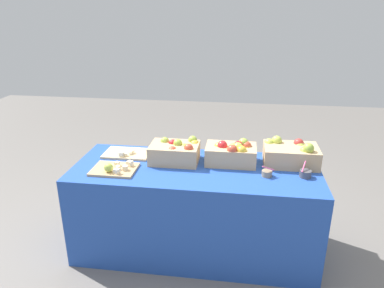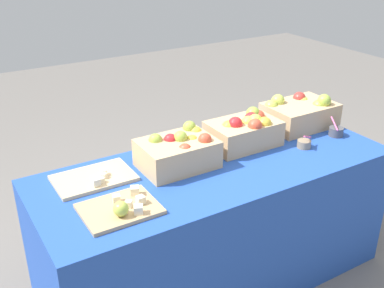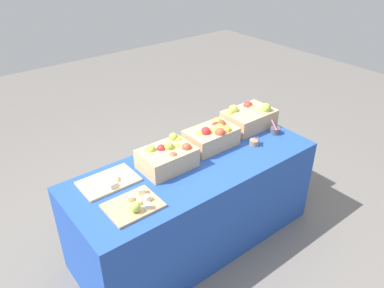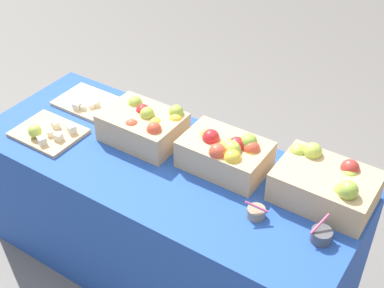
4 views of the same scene
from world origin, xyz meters
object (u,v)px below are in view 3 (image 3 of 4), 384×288
Objects in this scene: apple_crate_left at (249,117)px; cutting_board_front at (134,205)px; apple_crate_middle at (213,135)px; sample_bowl_mid at (275,130)px; sample_bowl_near at (254,142)px; cutting_board_back at (109,182)px; apple_crate_right at (168,157)px.

cutting_board_front is (-1.33, -0.33, -0.07)m from apple_crate_left.
cutting_board_front is (-0.87, -0.27, -0.07)m from apple_crate_middle.
apple_crate_left is 0.25m from sample_bowl_mid.
apple_crate_left is 1.06× the size of apple_crate_middle.
sample_bowl_near is (1.14, 0.07, 0.01)m from cutting_board_front.
apple_crate_left reaches higher than sample_bowl_near.
sample_bowl_mid is (0.08, -0.23, -0.06)m from apple_crate_left.
cutting_board_back is (-0.88, 0.05, -0.08)m from apple_crate_middle.
cutting_board_front is (-0.43, -0.24, -0.06)m from apple_crate_right.
apple_crate_left is 0.46m from apple_crate_middle.
apple_crate_middle is 1.03× the size of apple_crate_right.
apple_crate_middle is at bearing -3.56° from cutting_board_back.
cutting_board_front is at bearing -176.49° from sample_bowl_near.
sample_bowl_mid is (1.41, 0.09, 0.01)m from cutting_board_front.
apple_crate_left reaches higher than cutting_board_front.
apple_crate_left is at bearing 13.75° from cutting_board_front.
cutting_board_front is at bearing -162.72° from apple_crate_middle.
apple_crate_middle is 0.34m from sample_bowl_near.
cutting_board_front is 1.41m from sample_bowl_mid.
sample_bowl_near reaches higher than cutting_board_front.
cutting_board_front is 3.08× the size of sample_bowl_mid.
apple_crate_middle is at bearing 17.28° from cutting_board_front.
apple_crate_left reaches higher than apple_crate_middle.
cutting_board_front is at bearing -176.20° from sample_bowl_mid.
cutting_board_back is (-1.33, 0.00, -0.07)m from apple_crate_left.
cutting_board_front is at bearing -166.25° from apple_crate_left.
apple_crate_left is at bearing 6.71° from apple_crate_middle.
sample_bowl_mid is at bearing -9.34° from cutting_board_back.
apple_crate_middle is at bearing 142.42° from sample_bowl_near.
sample_bowl_mid reaches higher than cutting_board_back.
apple_crate_right reaches higher than sample_bowl_mid.
apple_crate_middle reaches higher than sample_bowl_near.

